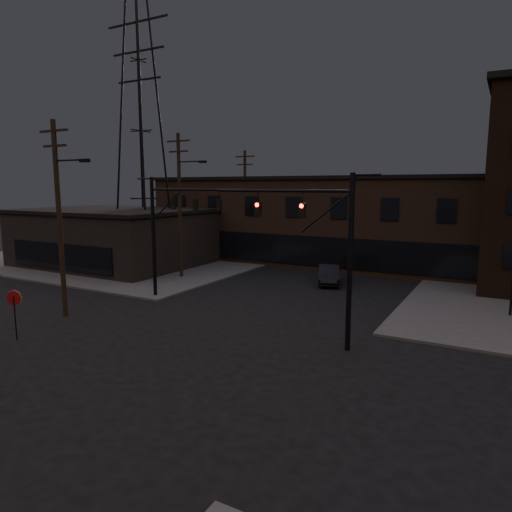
{
  "coord_description": "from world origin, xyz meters",
  "views": [
    {
      "loc": [
        12.51,
        -14.99,
        7.43
      ],
      "look_at": [
        0.15,
        7.33,
        3.5
      ],
      "focal_mm": 32.0,
      "sensor_mm": 36.0,
      "label": 1
    }
  ],
  "objects_px": {
    "car_crossing": "(329,274)",
    "stop_sign": "(14,303)",
    "traffic_signal_near": "(326,242)",
    "traffic_signal_far": "(168,224)"
  },
  "relations": [
    {
      "from": "car_crossing",
      "to": "stop_sign",
      "type": "bearing_deg",
      "value": -134.07
    },
    {
      "from": "traffic_signal_near",
      "to": "traffic_signal_far",
      "type": "xyz_separation_m",
      "value": [
        -12.07,
        3.5,
        0.08
      ]
    },
    {
      "from": "traffic_signal_near",
      "to": "traffic_signal_far",
      "type": "bearing_deg",
      "value": 163.83
    },
    {
      "from": "traffic_signal_near",
      "to": "car_crossing",
      "type": "relative_size",
      "value": 1.82
    },
    {
      "from": "traffic_signal_near",
      "to": "traffic_signal_far",
      "type": "height_order",
      "value": "same"
    },
    {
      "from": "stop_sign",
      "to": "car_crossing",
      "type": "xyz_separation_m",
      "value": [
        8.79,
        19.72,
        -1.12
      ]
    },
    {
      "from": "stop_sign",
      "to": "car_crossing",
      "type": "bearing_deg",
      "value": 65.99
    },
    {
      "from": "traffic_signal_near",
      "to": "stop_sign",
      "type": "height_order",
      "value": "traffic_signal_near"
    },
    {
      "from": "traffic_signal_near",
      "to": "stop_sign",
      "type": "bearing_deg",
      "value": -154.1
    },
    {
      "from": "traffic_signal_far",
      "to": "car_crossing",
      "type": "bearing_deg",
      "value": 52.38
    }
  ]
}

